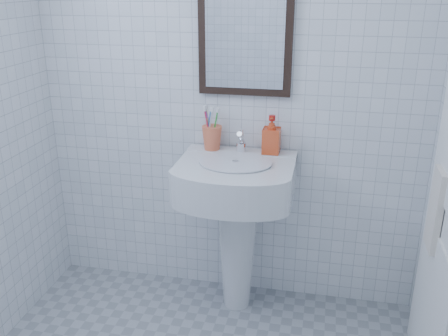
# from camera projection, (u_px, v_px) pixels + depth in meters

# --- Properties ---
(wall_back) EXTENTS (2.20, 0.02, 2.50)m
(wall_back) POSITION_uv_depth(u_px,v_px,m) (230.00, 92.00, 2.75)
(wall_back) COLOR white
(wall_back) RESTS_ON ground
(washbasin) EXTENTS (0.61, 0.45, 0.94)m
(washbasin) POSITION_uv_depth(u_px,v_px,m) (237.00, 210.00, 2.76)
(washbasin) COLOR silver
(washbasin) RESTS_ON ground
(faucet) EXTENTS (0.05, 0.12, 0.13)m
(faucet) POSITION_uv_depth(u_px,v_px,m) (241.00, 143.00, 2.74)
(faucet) COLOR silver
(faucet) RESTS_ON washbasin
(toothbrush_cup) EXTENTS (0.12, 0.12, 0.13)m
(toothbrush_cup) POSITION_uv_depth(u_px,v_px,m) (212.00, 138.00, 2.78)
(toothbrush_cup) COLOR #E36640
(toothbrush_cup) RESTS_ON washbasin
(soap_dispenser) EXTENTS (0.10, 0.10, 0.21)m
(soap_dispenser) POSITION_uv_depth(u_px,v_px,m) (271.00, 135.00, 2.71)
(soap_dispenser) COLOR red
(soap_dispenser) RESTS_ON washbasin
(wall_mirror) EXTENTS (0.50, 0.04, 0.62)m
(wall_mirror) POSITION_uv_depth(u_px,v_px,m) (245.00, 36.00, 2.61)
(wall_mirror) COLOR black
(wall_mirror) RESTS_ON wall_back
(towel_ring) EXTENTS (0.01, 0.18, 0.18)m
(towel_ring) POSITION_uv_depth(u_px,v_px,m) (447.00, 173.00, 2.15)
(towel_ring) COLOR silver
(towel_ring) RESTS_ON wall_right
(hand_towel) EXTENTS (0.03, 0.16, 0.38)m
(hand_towel) POSITION_uv_depth(u_px,v_px,m) (436.00, 210.00, 2.22)
(hand_towel) COLOR white
(hand_towel) RESTS_ON towel_ring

